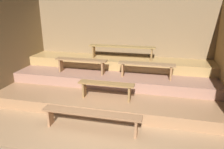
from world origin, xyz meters
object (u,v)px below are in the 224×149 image
object	(u,v)px
bench_middle_right	(146,66)
bench_upper_center	(122,48)
bench_middle_left	(81,62)
bench_lower_center	(106,86)
bench_floor_center	(91,116)

from	to	relation	value
bench_middle_right	bench_upper_center	distance (m)	1.25
bench_middle_right	bench_middle_left	bearing A→B (deg)	180.00
bench_lower_center	bench_middle_right	world-z (taller)	bench_middle_right
bench_middle_left	bench_upper_center	xyz separation A→B (m)	(1.11, 0.83, 0.32)
bench_lower_center	bench_upper_center	size ratio (longest dim) A/B	0.67
bench_lower_center	bench_middle_right	size ratio (longest dim) A/B	0.90
bench_middle_left	bench_upper_center	distance (m)	1.42
bench_floor_center	bench_middle_left	bearing A→B (deg)	115.66
bench_middle_left	bench_middle_right	bearing A→B (deg)	0.00
bench_middle_left	bench_lower_center	bearing A→B (deg)	-44.02
bench_lower_center	bench_middle_left	bearing A→B (deg)	135.98
bench_middle_right	bench_upper_center	xyz separation A→B (m)	(-0.89, 0.83, 0.32)
bench_floor_center	bench_lower_center	world-z (taller)	bench_lower_center
bench_lower_center	bench_floor_center	bearing A→B (deg)	-93.89
bench_lower_center	bench_upper_center	xyz separation A→B (m)	(0.04, 1.86, 0.62)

